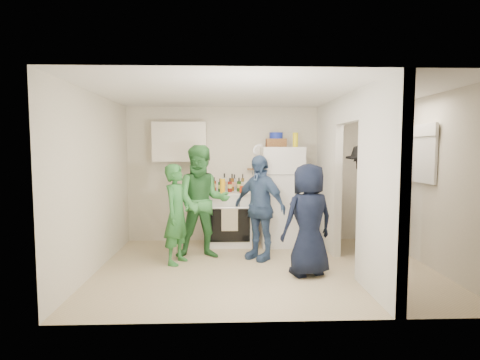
% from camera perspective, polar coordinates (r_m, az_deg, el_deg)
% --- Properties ---
extents(floor, '(4.80, 4.80, 0.00)m').
position_cam_1_polar(floor, '(5.60, 3.88, -13.20)').
color(floor, '#C5B38B').
rests_on(floor, ground).
extents(wall_back, '(4.80, 0.00, 4.80)m').
position_cam_1_polar(wall_back, '(7.03, 2.51, 0.88)').
color(wall_back, silver).
rests_on(wall_back, floor).
extents(wall_front, '(4.80, 0.00, 4.80)m').
position_cam_1_polar(wall_front, '(3.67, 6.75, -2.69)').
color(wall_front, silver).
rests_on(wall_front, floor).
extents(wall_left, '(0.00, 3.40, 3.40)m').
position_cam_1_polar(wall_left, '(5.62, -21.15, -0.40)').
color(wall_left, silver).
rests_on(wall_left, floor).
extents(wall_right, '(0.00, 3.40, 3.40)m').
position_cam_1_polar(wall_right, '(6.08, 27.06, -0.23)').
color(wall_right, silver).
rests_on(wall_right, floor).
extents(ceiling, '(4.80, 4.80, 0.00)m').
position_cam_1_polar(ceiling, '(5.38, 4.04, 13.04)').
color(ceiling, white).
rests_on(ceiling, wall_back).
extents(partition_pier_back, '(0.12, 1.20, 2.50)m').
position_cam_1_polar(partition_pier_back, '(6.65, 13.29, 0.54)').
color(partition_pier_back, silver).
rests_on(partition_pier_back, floor).
extents(partition_pier_front, '(0.12, 1.20, 2.50)m').
position_cam_1_polar(partition_pier_front, '(4.57, 20.59, -1.49)').
color(partition_pier_front, silver).
rests_on(partition_pier_front, floor).
extents(partition_header, '(0.12, 1.00, 0.40)m').
position_cam_1_polar(partition_header, '(5.61, 16.52, 10.46)').
color(partition_header, silver).
rests_on(partition_header, partition_pier_back).
extents(stove, '(0.81, 0.67, 0.96)m').
position_cam_1_polar(stove, '(6.78, -1.61, -5.82)').
color(stove, white).
rests_on(stove, floor).
extents(upper_cabinet, '(0.95, 0.34, 0.70)m').
position_cam_1_polar(upper_cabinet, '(6.87, -9.14, 5.74)').
color(upper_cabinet, silver).
rests_on(upper_cabinet, wall_back).
extents(fridge, '(0.72, 0.70, 1.76)m').
position_cam_1_polar(fridge, '(6.76, 6.34, -2.46)').
color(fridge, white).
rests_on(fridge, floor).
extents(wicker_basket, '(0.35, 0.25, 0.15)m').
position_cam_1_polar(wicker_basket, '(6.74, 5.50, 5.65)').
color(wicker_basket, brown).
rests_on(wicker_basket, fridge).
extents(blue_bowl, '(0.24, 0.24, 0.11)m').
position_cam_1_polar(blue_bowl, '(6.75, 5.51, 6.75)').
color(blue_bowl, '#16279A').
rests_on(blue_bowl, wicker_basket).
extents(yellow_cup_stack_top, '(0.09, 0.09, 0.25)m').
position_cam_1_polar(yellow_cup_stack_top, '(6.65, 8.43, 6.06)').
color(yellow_cup_stack_top, yellow).
rests_on(yellow_cup_stack_top, fridge).
extents(wall_clock, '(0.22, 0.02, 0.22)m').
position_cam_1_polar(wall_clock, '(7.00, 2.94, 4.55)').
color(wall_clock, white).
rests_on(wall_clock, wall_back).
extents(spice_shelf, '(0.35, 0.08, 0.03)m').
position_cam_1_polar(spice_shelf, '(6.98, 2.54, 1.67)').
color(spice_shelf, olive).
rests_on(spice_shelf, wall_back).
extents(nook_window, '(0.03, 0.70, 0.80)m').
position_cam_1_polar(nook_window, '(6.23, 26.14, 3.59)').
color(nook_window, black).
rests_on(nook_window, wall_right).
extents(nook_window_frame, '(0.04, 0.76, 0.86)m').
position_cam_1_polar(nook_window_frame, '(6.23, 26.02, 3.59)').
color(nook_window_frame, white).
rests_on(nook_window_frame, wall_right).
extents(nook_valance, '(0.04, 0.82, 0.18)m').
position_cam_1_polar(nook_valance, '(6.22, 25.93, 6.82)').
color(nook_valance, white).
rests_on(nook_valance, wall_right).
extents(yellow_cup_stack_stove, '(0.09, 0.09, 0.25)m').
position_cam_1_polar(yellow_cup_stack_stove, '(6.48, -2.67, -0.90)').
color(yellow_cup_stack_stove, '#EDAB14').
rests_on(yellow_cup_stack_stove, stove).
extents(red_cup, '(0.09, 0.09, 0.12)m').
position_cam_1_polar(red_cup, '(6.51, 0.33, -1.45)').
color(red_cup, red).
rests_on(red_cup, stove).
extents(person_green_left, '(0.53, 0.64, 1.50)m').
position_cam_1_polar(person_green_left, '(5.71, -9.59, -5.14)').
color(person_green_left, '#2E732E').
rests_on(person_green_left, floor).
extents(person_green_center, '(0.91, 0.73, 1.79)m').
position_cam_1_polar(person_green_center, '(5.92, -5.75, -3.34)').
color(person_green_center, '#3A8441').
rests_on(person_green_center, floor).
extents(person_denim, '(0.97, 0.94, 1.63)m').
position_cam_1_polar(person_denim, '(5.86, 2.93, -4.17)').
color(person_denim, '#395A7D').
rests_on(person_denim, floor).
extents(person_navy, '(0.87, 0.71, 1.53)m').
position_cam_1_polar(person_navy, '(5.19, 10.38, -5.97)').
color(person_navy, black).
rests_on(person_navy, floor).
extents(person_nook, '(1.01, 1.33, 1.82)m').
position_cam_1_polar(person_nook, '(6.33, 18.73, -2.89)').
color(person_nook, black).
rests_on(person_nook, floor).
extents(bottle_a, '(0.08, 0.08, 0.25)m').
position_cam_1_polar(bottle_a, '(6.82, -3.97, -0.62)').
color(bottle_a, maroon).
rests_on(bottle_a, stove).
extents(bottle_b, '(0.06, 0.06, 0.24)m').
position_cam_1_polar(bottle_b, '(6.63, -3.09, -0.81)').
color(bottle_b, '#174722').
rests_on(bottle_b, stove).
extents(bottle_c, '(0.08, 0.08, 0.32)m').
position_cam_1_polar(bottle_c, '(6.83, -2.39, -0.31)').
color(bottle_c, silver).
rests_on(bottle_c, stove).
extents(bottle_d, '(0.08, 0.08, 0.25)m').
position_cam_1_polar(bottle_d, '(6.66, -1.56, -0.75)').
color(bottle_d, maroon).
rests_on(bottle_d, stove).
extents(bottle_e, '(0.07, 0.07, 0.30)m').
position_cam_1_polar(bottle_e, '(6.88, -0.86, -0.37)').
color(bottle_e, '#A8ABBA').
rests_on(bottle_e, stove).
extents(bottle_f, '(0.08, 0.08, 0.25)m').
position_cam_1_polar(bottle_f, '(6.72, -0.16, -0.70)').
color(bottle_f, '#1A3E16').
rests_on(bottle_f, stove).
extents(bottle_g, '(0.06, 0.06, 0.31)m').
position_cam_1_polar(bottle_g, '(6.82, 0.40, -0.36)').
color(bottle_g, brown).
rests_on(bottle_g, stove).
extents(bottle_h, '(0.07, 0.07, 0.29)m').
position_cam_1_polar(bottle_h, '(6.57, -4.28, -0.67)').
color(bottle_h, '#A2A8AE').
rests_on(bottle_h, stove).
extents(bottle_i, '(0.07, 0.07, 0.31)m').
position_cam_1_polar(bottle_i, '(6.78, -1.21, -0.38)').
color(bottle_i, brown).
rests_on(bottle_i, stove).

